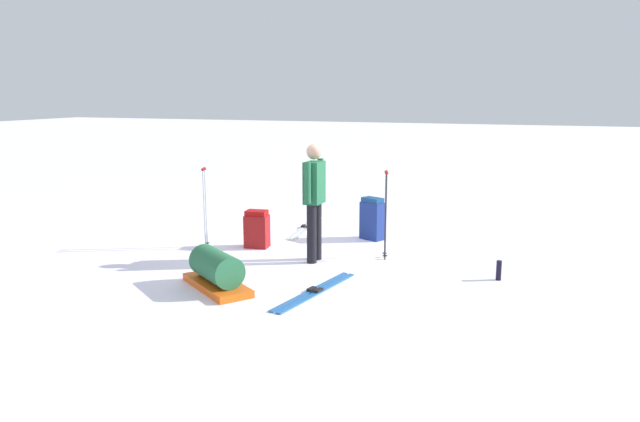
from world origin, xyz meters
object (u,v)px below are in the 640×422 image
ski_poles_planted_far (205,203)px  gear_sled (217,271)px  backpack_large_dark (257,229)px  backpack_bright (372,219)px  ski_pair_near (306,227)px  ski_pair_far (315,291)px  skier_standing (314,196)px  ski_poles_planted_near (386,210)px  thermos_bottle (499,270)px

ski_poles_planted_far → gear_sled: bearing=34.0°
backpack_large_dark → backpack_bright: bearing=126.1°
ski_poles_planted_far → ski_pair_near: bearing=152.5°
backpack_bright → ski_poles_planted_far: bearing=-58.2°
ski_pair_far → backpack_bright: (-2.89, -0.07, 0.33)m
backpack_large_dark → backpack_bright: 1.94m
ski_pair_near → ski_pair_far: size_ratio=1.13×
skier_standing → ski_poles_planted_near: bearing=117.5°
ski_pair_near → ski_poles_planted_near: bearing=50.7°
backpack_bright → ski_poles_planted_near: size_ratio=0.54×
backpack_bright → ski_poles_planted_far: 2.74m
ski_pair_far → thermos_bottle: bearing=121.8°
backpack_large_dark → gear_sled: size_ratio=0.49×
skier_standing → gear_sled: bearing=-23.4°
backpack_large_dark → thermos_bottle: (0.46, 3.71, -0.16)m
ski_pair_near → backpack_large_dark: backpack_large_dark is taller
ski_pair_near → thermos_bottle: bearing=59.9°
backpack_bright → thermos_bottle: 2.68m
ski_pair_far → ski_poles_planted_far: size_ratio=1.35×
ski_pair_far → backpack_large_dark: size_ratio=2.90×
skier_standing → ski_pair_near: (-1.99, -0.91, -0.94)m
skier_standing → backpack_bright: bearing=164.4°
thermos_bottle → ski_pair_near: bearing=-120.1°
skier_standing → backpack_bright: size_ratio=2.42×
gear_sled → backpack_large_dark: bearing=-168.0°
skier_standing → ski_pair_far: 1.70m
ski_poles_planted_near → ski_poles_planted_far: ski_poles_planted_near is taller
ski_poles_planted_near → thermos_bottle: 1.83m
ski_poles_planted_near → ski_pair_near: bearing=-129.3°
backpack_bright → ski_poles_planted_near: bearing=24.3°
skier_standing → backpack_large_dark: (-0.43, -1.13, -0.66)m
ski_poles_planted_near → ski_poles_planted_far: size_ratio=1.03×
backpack_bright → gear_sled: (3.18, -1.13, -0.12)m
ski_pair_near → ski_poles_planted_far: bearing=-27.5°
ski_poles_planted_far → thermos_bottle: ski_poles_planted_far is taller
ski_pair_near → backpack_bright: 1.45m
ski_pair_far → backpack_large_dark: bearing=-137.0°
backpack_large_dark → thermos_bottle: backpack_large_dark is taller
ski_poles_planted_far → thermos_bottle: 4.49m
gear_sled → thermos_bottle: size_ratio=4.62×
thermos_bottle → gear_sled: bearing=-64.3°
ski_pair_far → gear_sled: 1.25m
backpack_large_dark → backpack_bright: size_ratio=0.84×
ski_pair_far → thermos_bottle: size_ratio=6.61×
backpack_bright → ski_poles_planted_far: ski_poles_planted_far is taller
skier_standing → backpack_large_dark: bearing=-110.9°
backpack_bright → thermos_bottle: (1.60, 2.14, -0.21)m
skier_standing → ski_poles_planted_far: (-0.14, -1.87, -0.25)m
skier_standing → thermos_bottle: 2.71m
ski_poles_planted_near → ski_pair_far: bearing=-13.2°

